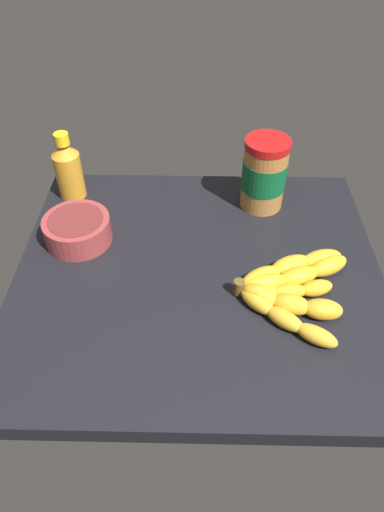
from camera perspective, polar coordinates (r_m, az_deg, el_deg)
ground_plane at (r=89.44cm, az=0.65°, el=-2.62°), size 70.20×64.32×3.50cm
banana_bunch at (r=84.76cm, az=12.04°, el=-3.80°), size 22.65×23.82×3.75cm
peanut_butter_jar at (r=100.48cm, az=8.81°, el=10.05°), size 9.50×9.50×16.00cm
honey_bottle at (r=106.42cm, az=-15.25°, el=10.36°), size 5.96×5.96×15.59cm
small_bowl at (r=95.71cm, az=-14.18°, el=3.24°), size 13.47×13.47×5.44cm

